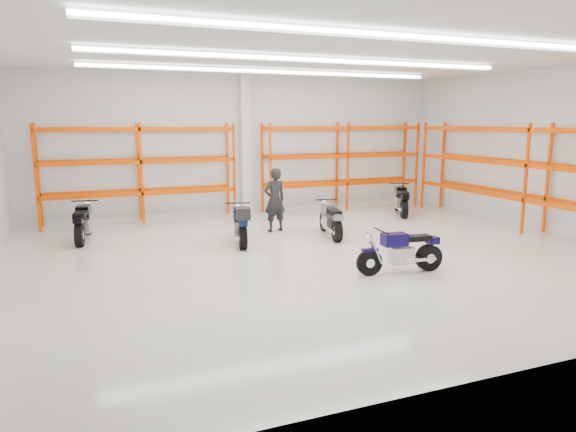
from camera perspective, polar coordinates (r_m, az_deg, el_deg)
name	(u,v)px	position (r m, az deg, el deg)	size (l,w,h in m)	color
ground	(320,255)	(11.91, 3.55, -4.32)	(14.00, 14.00, 0.00)	beige
room_shell	(321,110)	(11.54, 3.68, 11.67)	(14.02, 12.02, 4.51)	silver
motorcycle_main	(404,252)	(10.66, 12.75, -3.94)	(1.87, 0.62, 0.92)	black
motorcycle_back_a	(83,224)	(14.13, -21.85, -0.79)	(0.70, 2.00, 0.98)	black
motorcycle_back_b	(241,225)	(12.82, -5.28, -0.97)	(0.77, 2.04, 1.05)	black
motorcycle_back_c	(331,221)	(13.67, 4.80, -0.51)	(0.72, 1.90, 0.94)	black
motorcycle_back_d	(401,201)	(17.23, 12.47, 1.65)	(1.02, 1.90, 0.99)	black
standing_man	(275,200)	(14.24, -1.49, 1.80)	(0.65, 0.43, 1.78)	black
structural_column	(245,146)	(16.99, -4.76, 7.79)	(0.32, 0.32, 4.50)	white
pallet_racking_back_left	(140,164)	(16.02, -16.15, 5.59)	(5.67, 0.87, 3.00)	#FF4400
pallet_racking_back_right	(342,158)	(17.98, 6.07, 6.43)	(5.67, 0.87, 3.00)	#FF4400
pallet_racking_side	(538,167)	(15.48, 26.01, 4.89)	(0.87, 9.07, 3.00)	#FF4400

